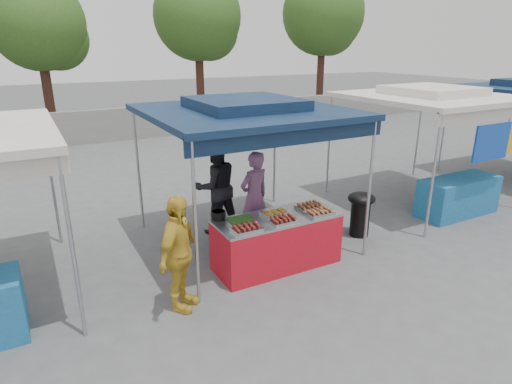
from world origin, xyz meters
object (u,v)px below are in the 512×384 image
vendor_woman (254,197)px  helper_man (216,187)px  wok_burner (361,210)px  vendor_table (277,241)px  customer_person (179,254)px  cooking_pot (218,215)px

vendor_woman → helper_man: size_ratio=0.93×
wok_burner → vendor_table: bearing=167.2°
wok_burner → customer_person: size_ratio=0.53×
cooking_pot → wok_burner: cooking_pot is taller
helper_man → customer_person: (-1.45, -2.11, -0.10)m
helper_man → customer_person: size_ratio=1.12×
vendor_table → customer_person: bearing=-167.1°
cooking_pot → wok_burner: (2.82, -0.09, -0.41)m
cooking_pot → helper_man: 1.45m
cooking_pot → customer_person: bearing=-139.9°
vendor_table → vendor_woman: size_ratio=1.19×
vendor_table → helper_man: (-0.30, 1.71, 0.48)m
helper_man → customer_person: 2.56m
vendor_table → customer_person: (-1.75, -0.40, 0.38)m
wok_burner → helper_man: helper_man is taller
vendor_table → cooking_pot: size_ratio=8.84×
vendor_woman → customer_person: vendor_woman is taller
vendor_woman → customer_person: 2.35m
vendor_table → vendor_woman: vendor_woman is taller
wok_burner → vendor_woman: size_ratio=0.51×
helper_man → customer_person: helper_man is taller
vendor_table → customer_person: size_ratio=1.24×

